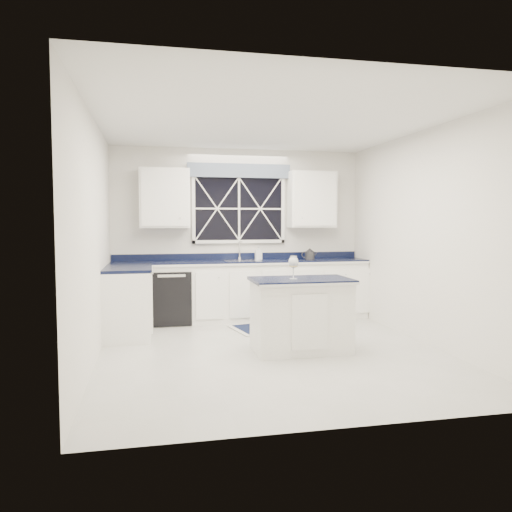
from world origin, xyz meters
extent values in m
plane|color=#ADADA8|center=(0.00, 0.00, 0.00)|extent=(4.50, 4.50, 0.00)
cube|color=silver|center=(0.00, 2.25, 1.35)|extent=(4.00, 0.10, 2.70)
cube|color=white|center=(0.00, 1.95, 0.45)|extent=(3.98, 0.60, 0.90)
cube|color=white|center=(-1.70, 1.15, 0.45)|extent=(0.60, 1.00, 0.90)
cube|color=black|center=(0.00, 1.95, 0.92)|extent=(3.98, 0.64, 0.04)
cube|color=black|center=(-1.10, 1.95, 0.41)|extent=(0.60, 0.58, 0.82)
cube|color=black|center=(0.00, 2.22, 1.75)|extent=(1.40, 0.02, 1.00)
cube|color=slate|center=(0.00, 2.16, 2.35)|extent=(1.65, 0.04, 0.22)
cube|color=white|center=(-1.18, 2.08, 1.90)|extent=(0.75, 0.34, 0.90)
cube|color=white|center=(1.18, 2.08, 1.90)|extent=(0.75, 0.34, 0.90)
cylinder|color=silver|center=(0.00, 2.17, 0.96)|extent=(0.05, 0.05, 0.04)
cylinder|color=silver|center=(0.00, 2.17, 1.10)|extent=(0.02, 0.02, 0.28)
cylinder|color=silver|center=(0.00, 2.08, 1.23)|extent=(0.02, 0.18, 0.02)
cube|color=white|center=(0.35, -0.04, 0.42)|extent=(1.12, 0.65, 0.84)
cube|color=black|center=(0.35, -0.04, 0.85)|extent=(1.17, 0.71, 0.04)
cube|color=#B4B4AF|center=(0.38, 1.30, 0.01)|extent=(1.38, 1.00, 0.01)
cube|color=#0F1635|center=(0.38, 1.30, 0.02)|extent=(1.22, 0.84, 0.01)
cylinder|color=#2F3032|center=(1.11, 1.96, 1.00)|extent=(0.20, 0.20, 0.13)
cone|color=#2F3032|center=(1.11, 1.96, 1.09)|extent=(0.16, 0.16, 0.05)
torus|color=#2F3032|center=(1.04, 1.99, 1.01)|extent=(0.10, 0.05, 0.10)
cylinder|color=#2F3032|center=(1.20, 1.93, 1.02)|extent=(0.06, 0.04, 0.08)
cylinder|color=silver|center=(0.24, -0.07, 0.88)|extent=(0.09, 0.09, 0.01)
cylinder|color=silver|center=(0.24, -0.07, 0.95)|extent=(0.01, 0.01, 0.14)
ellipsoid|color=silver|center=(0.24, -0.07, 1.07)|extent=(0.12, 0.12, 0.14)
cylinder|color=tan|center=(0.24, -0.07, 1.05)|extent=(0.09, 0.09, 0.06)
imported|color=silver|center=(0.29, 2.07, 1.05)|extent=(0.10, 0.10, 0.22)
camera|label=1|loc=(-1.40, -5.67, 1.55)|focal=35.00mm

